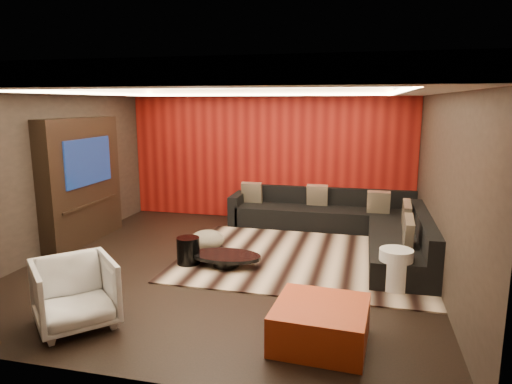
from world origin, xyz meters
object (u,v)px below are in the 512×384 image
(armchair, at_px, (75,293))
(drum_stool, at_px, (188,251))
(white_side_table, at_px, (395,269))
(sectional_sofa, at_px, (349,225))
(coffee_table, at_px, (226,260))
(orange_ottoman, at_px, (320,324))

(armchair, bearing_deg, drum_stool, 31.24)
(white_side_table, bearing_deg, armchair, -151.62)
(sectional_sofa, bearing_deg, coffee_table, -132.28)
(white_side_table, height_order, armchair, armchair)
(white_side_table, relative_size, sectional_sofa, 0.15)
(drum_stool, relative_size, white_side_table, 0.75)
(drum_stool, relative_size, orange_ottoman, 0.44)
(white_side_table, distance_m, sectional_sofa, 2.29)
(drum_stool, bearing_deg, white_side_table, -4.15)
(sectional_sofa, bearing_deg, drum_stool, -139.96)
(armchair, bearing_deg, coffee_table, 17.67)
(drum_stool, distance_m, sectional_sofa, 3.05)
(coffee_table, distance_m, white_side_table, 2.46)
(white_side_table, bearing_deg, coffee_table, 173.80)
(orange_ottoman, bearing_deg, armchair, -174.36)
(drum_stool, distance_m, white_side_table, 3.04)
(coffee_table, height_order, orange_ottoman, orange_ottoman)
(coffee_table, bearing_deg, drum_stool, -175.65)
(coffee_table, relative_size, sectional_sofa, 0.29)
(sectional_sofa, bearing_deg, armchair, -124.62)
(orange_ottoman, relative_size, sectional_sofa, 0.26)
(coffee_table, xyz_separation_m, orange_ottoman, (1.61, -1.90, 0.10))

